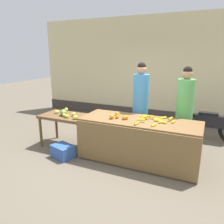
{
  "coord_description": "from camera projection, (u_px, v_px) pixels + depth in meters",
  "views": [
    {
      "loc": [
        1.52,
        -3.86,
        2.06
      ],
      "look_at": [
        -0.32,
        0.15,
        0.88
      ],
      "focal_mm": 35.07,
      "sensor_mm": 36.0,
      "label": 1
    }
  ],
  "objects": [
    {
      "name": "banana_bunch_pile",
      "position": [
        155.0,
        120.0,
        4.11
      ],
      "size": [
        0.67,
        0.71,
        0.07
      ],
      "color": "gold",
      "rests_on": "fruit_stall_counter"
    },
    {
      "name": "parked_motorcycle",
      "position": [
        212.0,
        125.0,
        5.25
      ],
      "size": [
        1.6,
        0.18,
        0.88
      ],
      "color": "black",
      "rests_on": "ground"
    },
    {
      "name": "mango_papaya_pile",
      "position": [
        65.0,
        113.0,
        4.86
      ],
      "size": [
        0.78,
        0.64,
        0.14
      ],
      "color": "yellow",
      "rests_on": "side_table_wooden"
    },
    {
      "name": "produce_sack",
      "position": [
        113.0,
        130.0,
        5.28
      ],
      "size": [
        0.4,
        0.43,
        0.55
      ],
      "primitive_type": "ellipsoid",
      "rotation": [
        0.0,
        0.0,
        1.88
      ],
      "color": "maroon",
      "rests_on": "ground"
    },
    {
      "name": "vendor_woman_blue_shirt",
      "position": [
        140.0,
        106.0,
        4.81
      ],
      "size": [
        0.34,
        0.34,
        1.89
      ],
      "color": "#33333D",
      "rests_on": "ground"
    },
    {
      "name": "vendor_woman_green_shirt",
      "position": [
        184.0,
        111.0,
        4.49
      ],
      "size": [
        0.34,
        0.34,
        1.83
      ],
      "color": "#33333D",
      "rests_on": "ground"
    },
    {
      "name": "ground_plane",
      "position": [
        123.0,
        157.0,
        4.53
      ],
      "size": [
        24.0,
        24.0,
        0.0
      ],
      "primitive_type": "plane",
      "color": "#665B4C"
    },
    {
      "name": "market_wall_back",
      "position": [
        159.0,
        71.0,
        6.64
      ],
      "size": [
        8.17,
        0.23,
        3.17
      ],
      "color": "beige",
      "rests_on": "ground"
    },
    {
      "name": "side_table_wooden",
      "position": [
        67.0,
        119.0,
        4.92
      ],
      "size": [
        1.17,
        0.65,
        0.73
      ],
      "color": "brown",
      "rests_on": "ground"
    },
    {
      "name": "produce_crate",
      "position": [
        63.0,
        151.0,
        4.47
      ],
      "size": [
        0.51,
        0.43,
        0.26
      ],
      "primitive_type": "cube",
      "rotation": [
        0.0,
        0.0,
        -0.28
      ],
      "color": "#3359A5",
      "rests_on": "ground"
    },
    {
      "name": "orange_pile",
      "position": [
        120.0,
        117.0,
        4.26
      ],
      "size": [
        0.35,
        0.35,
        0.09
      ],
      "color": "orange",
      "rests_on": "fruit_stall_counter"
    },
    {
      "name": "fruit_stall_counter",
      "position": [
        139.0,
        141.0,
        4.27
      ],
      "size": [
        2.29,
        0.87,
        0.83
      ],
      "color": "brown",
      "rests_on": "ground"
    }
  ]
}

